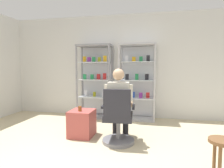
# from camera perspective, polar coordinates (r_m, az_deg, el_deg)

# --- Properties ---
(back_wall) EXTENTS (6.00, 0.10, 2.70)m
(back_wall) POSITION_cam_1_polar(r_m,az_deg,el_deg) (5.08, 1.70, 5.40)
(back_wall) COLOR silver
(back_wall) RESTS_ON ground
(display_cabinet_left) EXTENTS (0.90, 0.45, 1.90)m
(display_cabinet_left) POSITION_cam_1_polar(r_m,az_deg,el_deg) (4.99, -5.01, 1.02)
(display_cabinet_left) COLOR gray
(display_cabinet_left) RESTS_ON ground
(display_cabinet_right) EXTENTS (0.90, 0.45, 1.90)m
(display_cabinet_right) POSITION_cam_1_polar(r_m,az_deg,el_deg) (4.79, 7.68, 0.78)
(display_cabinet_right) COLOR #B7B7BC
(display_cabinet_right) RESTS_ON ground
(office_chair) EXTENTS (0.58, 0.56, 0.96)m
(office_chair) POSITION_cam_1_polar(r_m,az_deg,el_deg) (3.26, 1.85, -11.25)
(office_chair) COLOR slate
(office_chair) RESTS_ON ground
(seated_shopkeeper) EXTENTS (0.51, 0.58, 1.29)m
(seated_shopkeeper) POSITION_cam_1_polar(r_m,az_deg,el_deg) (3.35, 2.16, -5.23)
(seated_shopkeeper) COLOR black
(seated_shopkeeper) RESTS_ON ground
(storage_crate) EXTENTS (0.44, 0.46, 0.50)m
(storage_crate) POSITION_cam_1_polar(r_m,az_deg,el_deg) (3.71, -9.11, -11.66)
(storage_crate) COLOR #B24C47
(storage_crate) RESTS_ON ground
(tea_glass) EXTENTS (0.06, 0.06, 0.09)m
(tea_glass) POSITION_cam_1_polar(r_m,az_deg,el_deg) (3.58, -9.72, -7.38)
(tea_glass) COLOR brown
(tea_glass) RESTS_ON storage_crate
(wooden_stool) EXTENTS (0.32, 0.32, 0.46)m
(wooden_stool) POSITION_cam_1_polar(r_m,az_deg,el_deg) (2.66, 30.58, -16.28)
(wooden_stool) COLOR brown
(wooden_stool) RESTS_ON ground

